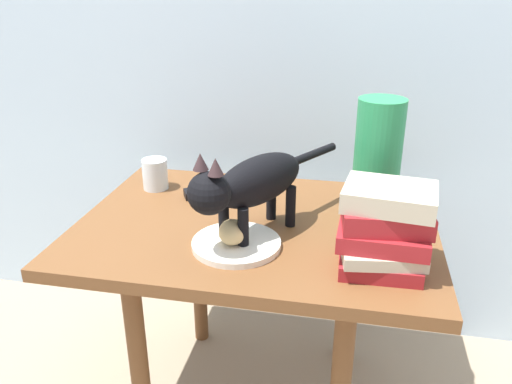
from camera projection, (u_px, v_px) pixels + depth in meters
The scene contains 8 objects.
side_table at pixel (256, 249), 1.27m from camera, with size 0.86×0.61×0.56m.
plate at pixel (236, 244), 1.13m from camera, with size 0.20×0.20×0.01m, color silver.
bread_roll at pixel (232, 232), 1.11m from camera, with size 0.08×0.06×0.05m, color #E0BC7A.
cat at pixel (251, 184), 1.12m from camera, with size 0.28×0.42×0.23m.
book_stack at pixel (384, 228), 1.02m from camera, with size 0.19×0.17×0.18m.
green_vase at pixel (377, 162), 1.20m from camera, with size 0.11×0.11×0.30m, color #288C51.
candle_jar at pixel (155, 176), 1.42m from camera, with size 0.07×0.07×0.08m.
tv_remote at pixel (212, 192), 1.39m from camera, with size 0.15×0.04×0.02m, color black.
Camera 1 is at (0.22, -1.09, 1.11)m, focal length 35.87 mm.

